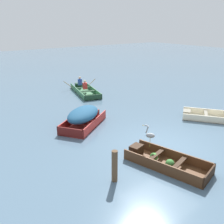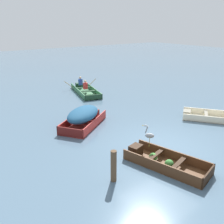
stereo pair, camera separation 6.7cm
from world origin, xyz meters
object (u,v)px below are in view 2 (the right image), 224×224
rowboat_green_with_crew (85,90)px  mooring_post (114,166)px  skiff_cream_mid_moored (213,117)px  skiff_red_near_moored (83,116)px  dinghy_dark_varnish_foreground (163,161)px  heron_on_dinghy (149,135)px

rowboat_green_with_crew → mooring_post: mooring_post is taller
skiff_cream_mid_moored → mooring_post: mooring_post is taller
skiff_cream_mid_moored → mooring_post: size_ratio=3.16×
mooring_post → rowboat_green_with_crew: bearing=64.4°
skiff_red_near_moored → rowboat_green_with_crew: bearing=59.1°
rowboat_green_with_crew → skiff_cream_mid_moored: bearing=-73.1°
dinghy_dark_varnish_foreground → mooring_post: bearing=172.1°
skiff_cream_mid_moored → mooring_post: (-7.08, -1.19, 0.40)m
skiff_red_near_moored → dinghy_dark_varnish_foreground: bearing=-84.8°
mooring_post → skiff_cream_mid_moored: bearing=9.5°
skiff_cream_mid_moored → mooring_post: 7.19m
skiff_red_near_moored → heron_on_dinghy: heron_on_dinghy is taller
skiff_red_near_moored → mooring_post: (-1.47, -4.33, 0.01)m
dinghy_dark_varnish_foreground → rowboat_green_with_crew: 10.13m
rowboat_green_with_crew → heron_on_dinghy: size_ratio=4.62×
skiff_red_near_moored → heron_on_dinghy: size_ratio=3.46×
dinghy_dark_varnish_foreground → mooring_post: 1.94m
dinghy_dark_varnish_foreground → rowboat_green_with_crew: (2.68, 9.77, 0.03)m
mooring_post → dinghy_dark_varnish_foreground: bearing=-7.9°
dinghy_dark_varnish_foreground → heron_on_dinghy: 1.01m
skiff_cream_mid_moored → rowboat_green_with_crew: 8.70m
skiff_cream_mid_moored → rowboat_green_with_crew: bearing=106.9°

